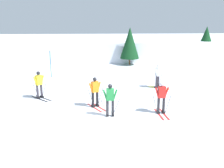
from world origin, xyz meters
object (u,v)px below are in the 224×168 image
skier_white (158,75)px  skier_red (161,96)px  skier_green (110,99)px  skier_orange (95,91)px  skier_yellow (39,84)px  conifer_far_left (130,43)px  conifer_far_right (206,40)px  trail_marker_pole (51,64)px

skier_white → skier_red: (-0.90, -4.89, 0.04)m
skier_green → skier_orange: 1.66m
skier_yellow → conifer_far_left: size_ratio=0.45×
skier_green → skier_red: same height
skier_green → conifer_far_left: size_ratio=0.45×
skier_white → conifer_far_right: (7.87, 11.11, 1.42)m
skier_red → conifer_far_left: (-0.07, 13.71, 1.31)m
skier_yellow → skier_red: 7.49m
skier_orange → trail_marker_pole: 8.28m
conifer_far_right → conifer_far_left: bearing=-165.5°
skier_red → conifer_far_right: bearing=61.3°
skier_green → skier_red: 2.70m
conifer_far_left → skier_red: bearing=-89.7°
skier_orange → conifer_far_right: conifer_far_right is taller
skier_yellow → conifer_far_right: 20.50m
skier_white → skier_red: same height
trail_marker_pole → skier_orange: bearing=-63.1°
skier_white → conifer_far_right: size_ratio=0.45×
skier_white → skier_red: size_ratio=1.00×
conifer_far_right → skier_red: bearing=-118.7°
skier_yellow → trail_marker_pole: size_ratio=0.78×
skier_orange → skier_white: 5.74m
conifer_far_right → trail_marker_pole: bearing=-155.0°
skier_green → skier_white: (3.59, 5.19, 0.00)m
skier_green → skier_white: bearing=55.4°
skier_orange → skier_red: bearing=-18.6°
skier_orange → conifer_far_right: (12.24, 14.84, 1.42)m
skier_red → trail_marker_pole: 11.18m
skier_white → conifer_far_right: conifer_far_right is taller
skier_green → conifer_far_right: (11.46, 16.30, 1.42)m
skier_white → conifer_far_left: 8.98m
skier_green → skier_yellow: bearing=143.0°
skier_green → skier_red: bearing=6.5°
skier_yellow → skier_white: (7.82, 2.00, 0.00)m
skier_red → trail_marker_pole: size_ratio=0.78×
skier_white → conifer_far_left: conifer_far_left is taller
skier_orange → skier_red: size_ratio=1.00×
skier_red → conifer_far_left: size_ratio=0.45×
skier_green → conifer_far_left: 14.32m
skier_orange → skier_yellow: 3.86m
skier_green → skier_yellow: size_ratio=1.00×
skier_green → conifer_far_left: conifer_far_left is taller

